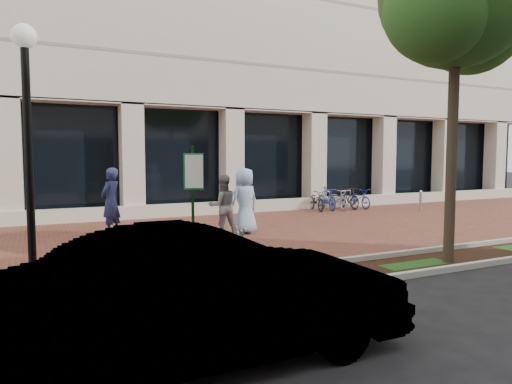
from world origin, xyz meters
name	(u,v)px	position (x,y,z in m)	size (l,w,h in m)	color
ground	(234,234)	(0.00, 0.00, 0.00)	(120.00, 120.00, 0.00)	black
brick_plaza	(234,234)	(0.00, 0.00, 0.01)	(40.00, 9.00, 0.01)	brown
planting_strip	(341,274)	(0.00, -5.25, 0.01)	(40.00, 1.50, 0.01)	black
curb_plaza_side	(319,263)	(0.00, -4.50, 0.06)	(40.00, 0.12, 0.12)	#B5B5AB
curb_street_side	(367,281)	(0.00, -6.00, 0.06)	(40.00, 0.12, 0.12)	#B5B5AB
parking_sign	(193,198)	(-2.84, -4.88, 1.56)	(0.34, 0.07, 2.46)	#123418
lamppost	(28,149)	(-5.32, -4.60, 2.39)	(0.36, 0.36, 4.22)	black
street_tree	(457,1)	(2.74, -5.39, 5.48)	(3.82, 3.19, 7.28)	#463428
locked_bicycle	(211,258)	(-2.58, -5.04, 0.53)	(0.70, 2.02, 1.06)	silver
pedestrian_left	(111,202)	(-3.31, 1.24, 0.98)	(0.72, 0.47, 1.96)	navy
pedestrian_mid	(223,206)	(-0.47, -0.30, 0.88)	(0.85, 0.66, 1.75)	slate
pedestrian_right	(245,201)	(0.27, -0.18, 0.97)	(0.95, 0.62, 1.94)	#97BDE2
bollard	(420,201)	(9.13, 1.67, 0.45)	(0.12, 0.12, 0.89)	silver
bike_rack_cluster	(338,199)	(6.54, 3.84, 0.46)	(2.98, 1.76, 0.97)	black
sedan_near_curb	(210,294)	(-3.55, -7.62, 0.74)	(1.57, 4.51, 1.49)	#B7B8BD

